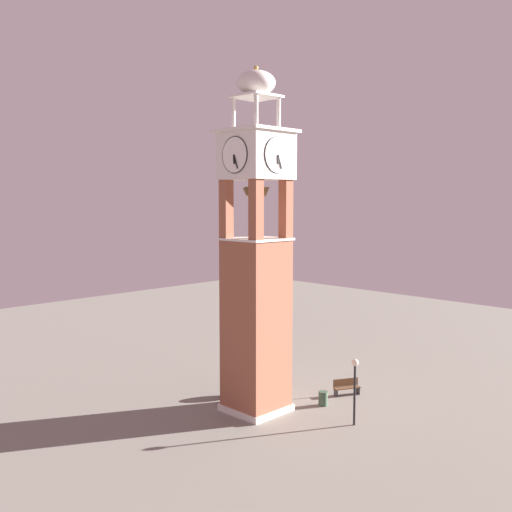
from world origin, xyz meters
The scene contains 6 objects.
ground centered at (0.00, 0.00, 0.00)m, with size 80.00×80.00×0.00m, color gray.
clock_tower centered at (0.00, 0.00, 7.63)m, with size 3.40×3.40×18.46m.
park_bench centered at (-1.99, -5.59, 0.48)m, with size 1.12×1.62×0.95m.
lamp_post centered at (-5.04, -2.09, 2.43)m, with size 0.36×0.36×3.46m.
trash_bin centered at (-2.13, -3.21, 0.40)m, with size 0.52×0.52×0.80m, color #38513D.
shrub_near_entry centered at (2.68, -0.41, 0.46)m, with size 0.98×0.98×0.92m, color #28562D.
Camera 1 is at (-21.94, 21.95, 11.57)m, focal length 40.92 mm.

